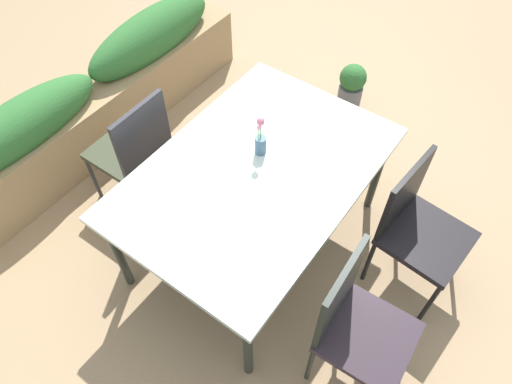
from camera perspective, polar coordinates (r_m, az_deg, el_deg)
The scene contains 8 objects.
ground_plane at distance 3.34m, azimuth 0.84°, elevation -4.69°, with size 12.00×12.00×0.00m, color #9E7F5B.
dining_table at distance 2.72m, azimuth 0.00°, elevation 1.94°, with size 1.64×1.13×0.76m.
chair_near_left at distance 2.47m, azimuth 12.12°, elevation -15.26°, with size 0.46×0.46×0.99m.
chair_far_side at distance 3.22m, azimuth -14.64°, elevation 5.23°, with size 0.46×0.46×0.94m.
chair_near_right at distance 2.89m, azimuth 19.11°, elevation -3.73°, with size 0.50×0.50×0.93m.
flower_vase at distance 2.69m, azimuth 0.56°, elevation 6.48°, with size 0.07×0.07×0.27m.
planter_box at distance 3.87m, azimuth -18.54°, elevation 10.64°, with size 2.85×0.38×0.81m.
potted_plant at distance 4.09m, azimuth 11.52°, elevation 12.33°, with size 0.22×0.22×0.46m.
Camera 1 is at (-1.50, -1.03, 2.80)m, focal length 32.78 mm.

